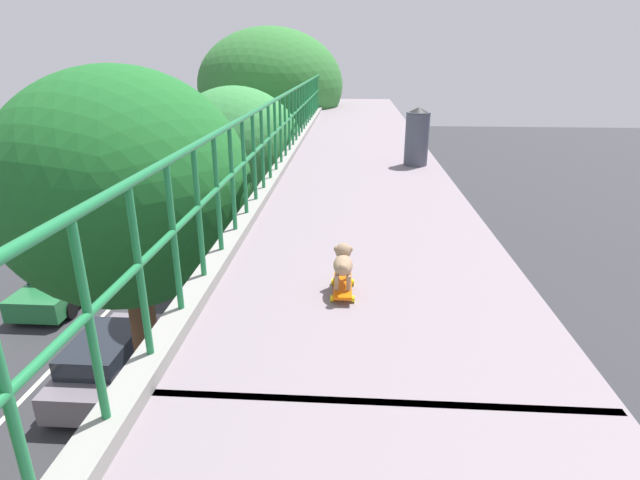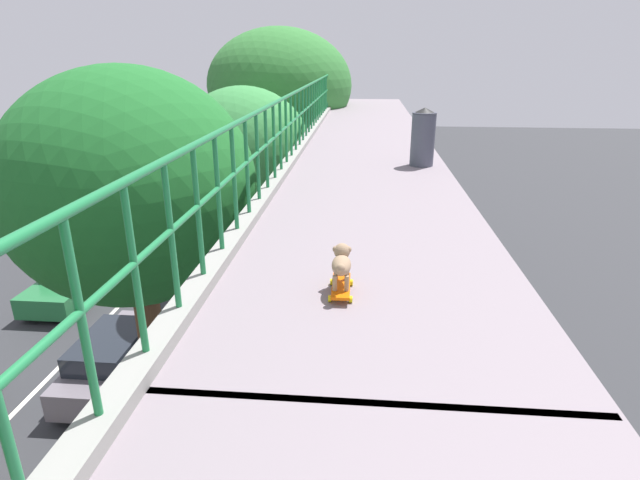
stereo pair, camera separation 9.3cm
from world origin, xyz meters
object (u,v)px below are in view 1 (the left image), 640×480
toy_skateboard (343,286)px  small_dog (343,262)px  litter_bin (417,136)px  car_grey_fifth (109,360)px  city_bus (187,167)px  car_black_seventh (197,250)px  car_green_sixth (65,282)px

toy_skateboard → small_dog: small_dog is taller
small_dog → litter_bin: litter_bin is taller
car_grey_fifth → toy_skateboard: (6.19, -7.18, 5.76)m
city_bus → small_dog: (10.01, -25.83, 4.86)m
toy_skateboard → litter_bin: bearing=77.3°
city_bus → car_black_seventh: bearing=-70.7°
car_grey_fifth → litter_bin: size_ratio=4.22×
small_dog → litter_bin: (1.14, 5.02, 0.24)m
car_grey_fifth → city_bus: size_ratio=0.40×
city_bus → litter_bin: (11.14, -20.81, 5.10)m
car_grey_fifth → car_black_seventh: (-0.02, 7.83, -0.02)m
city_bus → small_dog: bearing=-68.8°
small_dog → litter_bin: bearing=77.2°
car_black_seventh → litter_bin: size_ratio=4.22×
litter_bin → small_dog: bearing=-102.8°
car_grey_fifth → car_black_seventh: size_ratio=1.00×
car_black_seventh → litter_bin: 13.85m
car_green_sixth → litter_bin: size_ratio=4.19×
car_green_sixth → car_black_seventh: car_green_sixth is taller
small_dog → car_grey_fifth: bearing=130.9°
car_grey_fifth → car_green_sixth: 5.89m
car_black_seventh → litter_bin: (7.35, -9.97, 6.21)m
car_green_sixth → city_bus: (-0.06, 14.14, 1.10)m
city_bus → toy_skateboard: 28.12m
city_bus → litter_bin: size_ratio=10.60×
city_bus → toy_skateboard: (10.01, -25.86, 4.67)m
car_green_sixth → small_dog: size_ratio=10.14×
car_green_sixth → small_dog: (9.95, -11.69, 5.96)m
car_green_sixth → small_dog: 16.47m
toy_skateboard → car_green_sixth: bearing=130.3°
car_green_sixth → litter_bin: (11.09, -6.67, 6.20)m
toy_skateboard → car_black_seventh: bearing=112.5°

